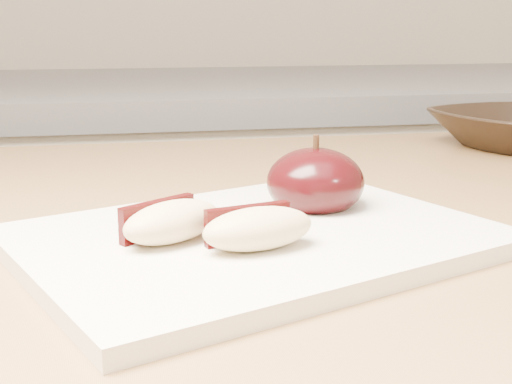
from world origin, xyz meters
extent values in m
cube|color=silver|center=(0.00, 1.20, 0.45)|extent=(2.40, 0.60, 0.90)
cube|color=slate|center=(0.00, 1.20, 0.92)|extent=(2.40, 0.62, 0.04)
cube|color=olive|center=(0.00, 0.50, 0.88)|extent=(1.64, 0.64, 0.04)
cube|color=silver|center=(0.06, 0.41, 0.91)|extent=(0.34, 0.30, 0.01)
ellipsoid|color=black|center=(0.11, 0.46, 0.93)|extent=(0.08, 0.08, 0.05)
cylinder|color=black|center=(0.11, 0.46, 0.96)|extent=(0.00, 0.00, 0.01)
ellipsoid|color=beige|center=(0.01, 0.39, 0.92)|extent=(0.07, 0.07, 0.02)
cube|color=black|center=(0.00, 0.41, 0.92)|extent=(0.05, 0.04, 0.02)
ellipsoid|color=beige|center=(0.05, 0.37, 0.92)|extent=(0.07, 0.05, 0.02)
cube|color=black|center=(0.05, 0.38, 0.92)|extent=(0.05, 0.02, 0.02)
camera|label=1|loc=(-0.02, -0.02, 1.04)|focal=50.00mm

